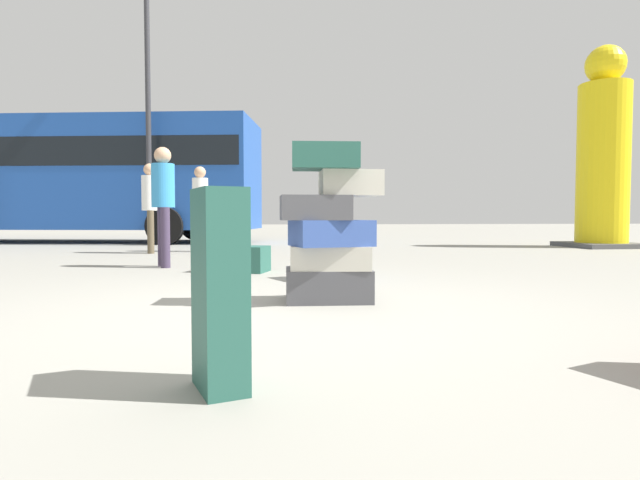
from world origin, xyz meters
TOP-DOWN VIEW (x-y plane):
  - ground_plane at (0.00, 0.00)m, footprint 80.00×80.00m
  - suitcase_tower at (0.41, 0.37)m, footprint 0.78×0.61m
  - suitcase_navy_right_side at (0.66, 1.74)m, footprint 0.35×0.48m
  - suitcase_teal_white_trunk at (-0.31, -1.57)m, footprint 0.24×0.32m
  - suitcase_teal_foreground_far at (-0.36, 2.69)m, footprint 0.80×0.62m
  - person_bearded_onlooker at (-2.05, 6.07)m, footprint 0.30×0.34m
  - person_tourist_with_camera at (-1.36, 3.38)m, footprint 0.30×0.33m
  - person_passerby_in_red at (-1.19, 6.37)m, footprint 0.30×0.32m
  - yellow_dummy_statue at (7.42, 6.70)m, footprint 1.49×1.49m
  - parked_bus at (-5.52, 10.75)m, footprint 11.15×4.44m
  - lamp_post at (-2.56, 8.60)m, footprint 0.36×0.36m

SIDE VIEW (x-z plane):
  - ground_plane at x=0.00m, z-range 0.00..0.00m
  - suitcase_teal_foreground_far at x=-0.36m, z-range 0.00..0.31m
  - suitcase_navy_right_side at x=0.66m, z-range 0.00..0.60m
  - suitcase_teal_white_trunk at x=-0.31m, z-range 0.00..0.78m
  - suitcase_tower at x=0.41m, z-range -0.08..1.13m
  - person_tourist_with_camera at x=-1.36m, z-range 0.15..1.74m
  - person_passerby_in_red at x=-1.19m, z-range 0.16..1.79m
  - person_bearded_onlooker at x=-2.05m, z-range 0.16..1.80m
  - parked_bus at x=-5.52m, z-range 0.26..3.41m
  - yellow_dummy_statue at x=7.42m, z-range -0.24..4.14m
  - lamp_post at x=-2.56m, z-range 0.94..7.24m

